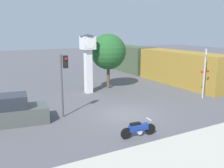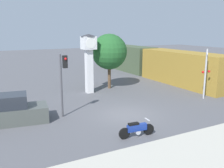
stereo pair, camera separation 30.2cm
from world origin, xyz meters
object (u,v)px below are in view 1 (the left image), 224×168
Objects in this scene: motorcycle at (138,129)px; railroad_crossing_signal at (205,72)px; parked_car at (11,112)px; freight_train at (148,62)px; street_tree at (108,52)px; clock_tower at (88,54)px; traffic_light at (64,74)px.

motorcycle is 10.06m from railroad_crossing_signal.
railroad_crossing_signal is at bearing 2.33° from parked_car.
freight_train is 8.67m from street_tree.
clock_tower is 1.27× the size of traffic_light.
freight_train is at bearing 26.01° from street_tree.
traffic_light is (-13.93, -9.57, 1.14)m from freight_train.
traffic_light is 11.63m from railroad_crossing_signal.
freight_train is at bearing 36.37° from parked_car.
clock_tower is at bearing 140.59° from railroad_crossing_signal.
freight_train reaches higher than motorcycle.
motorcycle is at bearing -109.87° from street_tree.
motorcycle is 0.40× the size of clock_tower.
railroad_crossing_signal is at bearing 27.67° from motorcycle.
railroad_crossing_signal reaches higher than parked_car.
clock_tower is 2.52m from street_tree.
railroad_crossing_signal reaches higher than freight_train.
clock_tower is at bearing -156.09° from freight_train.
motorcycle is 10.63m from clock_tower.
traffic_light is 1.00× the size of railroad_crossing_signal.
traffic_light is 3.88m from parked_car.
motorcycle is at bearing -34.96° from parked_car.
parked_car is at bearing -150.08° from street_tree.
railroad_crossing_signal is 14.96m from parked_car.
clock_tower reaches higher than street_tree.
parked_car is at bearing 173.84° from traffic_light.
railroad_crossing_signal is at bearing -39.41° from clock_tower.
clock_tower is (1.49, 10.08, 3.03)m from motorcycle.
parked_car is (-7.16, -4.78, -2.73)m from clock_tower.
parked_car is at bearing -146.28° from clock_tower.
parked_car is (-5.66, 5.30, 0.31)m from motorcycle.
clock_tower reaches higher than traffic_light.
motorcycle is 0.40× the size of street_tree.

